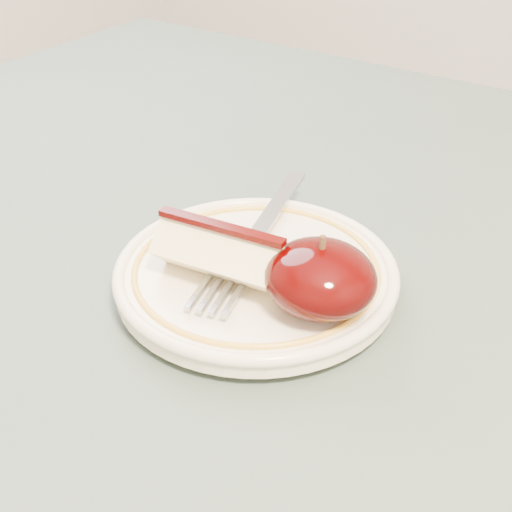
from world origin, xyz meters
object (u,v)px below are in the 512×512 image
Objects in this scene: plate at (256,274)px; apple_half at (320,278)px; table at (198,329)px; fork at (256,237)px.

apple_half is at bearing -13.32° from plate.
table is at bearing 162.64° from apple_half.
table is 4.66× the size of fork.
table is 4.73× the size of plate.
plate is 0.03m from fork.
table is 12.97× the size of apple_half.
table is 0.13m from fork.
plate is 0.98× the size of fork.
fork is (0.06, -0.00, 0.11)m from table.
apple_half reaches higher than table.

